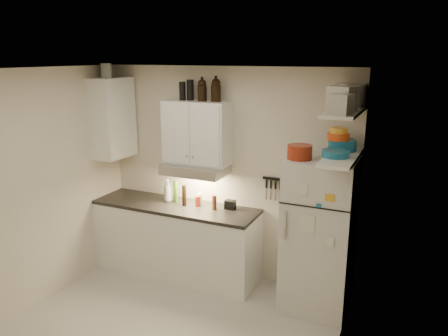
% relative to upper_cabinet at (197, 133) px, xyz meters
% --- Properties ---
extents(ceiling, '(3.20, 3.00, 0.02)m').
position_rel_upper_cabinet_xyz_m(ceiling, '(0.30, -1.33, 0.78)').
color(ceiling, silver).
rests_on(ceiling, ground).
extents(back_wall, '(3.20, 0.02, 2.60)m').
position_rel_upper_cabinet_xyz_m(back_wall, '(0.30, 0.18, -0.53)').
color(back_wall, beige).
rests_on(back_wall, ground).
extents(left_wall, '(0.02, 3.00, 2.60)m').
position_rel_upper_cabinet_xyz_m(left_wall, '(-1.31, -1.33, -0.53)').
color(left_wall, beige).
rests_on(left_wall, ground).
extents(right_wall, '(0.02, 3.00, 2.60)m').
position_rel_upper_cabinet_xyz_m(right_wall, '(1.91, -1.33, -0.53)').
color(right_wall, beige).
rests_on(right_wall, ground).
extents(base_cabinet, '(2.10, 0.60, 0.88)m').
position_rel_upper_cabinet_xyz_m(base_cabinet, '(-0.25, -0.14, -1.39)').
color(base_cabinet, white).
rests_on(base_cabinet, floor).
extents(countertop, '(2.10, 0.62, 0.04)m').
position_rel_upper_cabinet_xyz_m(countertop, '(-0.25, -0.14, -0.93)').
color(countertop, black).
rests_on(countertop, base_cabinet).
extents(upper_cabinet, '(0.80, 0.33, 0.75)m').
position_rel_upper_cabinet_xyz_m(upper_cabinet, '(0.00, 0.00, 0.00)').
color(upper_cabinet, white).
rests_on(upper_cabinet, back_wall).
extents(side_cabinet, '(0.33, 0.55, 1.00)m').
position_rel_upper_cabinet_xyz_m(side_cabinet, '(-1.14, -0.14, 0.12)').
color(side_cabinet, white).
rests_on(side_cabinet, left_wall).
extents(range_hood, '(0.76, 0.46, 0.12)m').
position_rel_upper_cabinet_xyz_m(range_hood, '(0.00, -0.06, -0.44)').
color(range_hood, silver).
rests_on(range_hood, back_wall).
extents(fridge, '(0.70, 0.68, 1.70)m').
position_rel_upper_cabinet_xyz_m(fridge, '(1.55, -0.18, -0.98)').
color(fridge, silver).
rests_on(fridge, floor).
extents(shelf_hi, '(0.30, 0.95, 0.03)m').
position_rel_upper_cabinet_xyz_m(shelf_hi, '(1.75, -0.31, 0.38)').
color(shelf_hi, white).
rests_on(shelf_hi, right_wall).
extents(shelf_lo, '(0.30, 0.95, 0.03)m').
position_rel_upper_cabinet_xyz_m(shelf_lo, '(1.75, -0.31, -0.07)').
color(shelf_lo, white).
rests_on(shelf_lo, right_wall).
extents(knife_strip, '(0.42, 0.02, 0.03)m').
position_rel_upper_cabinet_xyz_m(knife_strip, '(1.00, 0.15, -0.51)').
color(knife_strip, black).
rests_on(knife_strip, back_wall).
extents(dutch_oven, '(0.29, 0.29, 0.15)m').
position_rel_upper_cabinet_xyz_m(dutch_oven, '(1.33, -0.31, -0.05)').
color(dutch_oven, maroon).
rests_on(dutch_oven, fridge).
extents(book_stack, '(0.22, 0.25, 0.07)m').
position_rel_upper_cabinet_xyz_m(book_stack, '(1.73, -0.31, -0.09)').
color(book_stack, gold).
rests_on(book_stack, fridge).
extents(spice_jar, '(0.07, 0.07, 0.09)m').
position_rel_upper_cabinet_xyz_m(spice_jar, '(1.62, -0.31, -0.08)').
color(spice_jar, silver).
rests_on(spice_jar, fridge).
extents(stock_pot, '(0.43, 0.43, 0.23)m').
position_rel_upper_cabinet_xyz_m(stock_pot, '(1.74, 0.02, 0.50)').
color(stock_pot, silver).
rests_on(stock_pot, shelf_hi).
extents(tin_a, '(0.28, 0.27, 0.23)m').
position_rel_upper_cabinet_xyz_m(tin_a, '(1.72, -0.35, 0.50)').
color(tin_a, '#AAAAAD').
rests_on(tin_a, shelf_hi).
extents(tin_b, '(0.22, 0.22, 0.18)m').
position_rel_upper_cabinet_xyz_m(tin_b, '(1.76, -0.65, 0.48)').
color(tin_b, '#AAAAAD').
rests_on(tin_b, shelf_hi).
extents(bowl_teal, '(0.29, 0.29, 0.11)m').
position_rel_upper_cabinet_xyz_m(bowl_teal, '(1.71, -0.07, 0.01)').
color(bowl_teal, '#19678D').
rests_on(bowl_teal, shelf_lo).
extents(bowl_orange, '(0.23, 0.23, 0.07)m').
position_rel_upper_cabinet_xyz_m(bowl_orange, '(1.67, -0.11, 0.10)').
color(bowl_orange, '#F34C16').
rests_on(bowl_orange, bowl_teal).
extents(bowl_yellow, '(0.18, 0.18, 0.06)m').
position_rel_upper_cabinet_xyz_m(bowl_yellow, '(1.67, -0.11, 0.16)').
color(bowl_yellow, '#F5AB2B').
rests_on(bowl_yellow, bowl_orange).
extents(plates, '(0.30, 0.30, 0.07)m').
position_rel_upper_cabinet_xyz_m(plates, '(1.70, -0.39, -0.02)').
color(plates, '#19678D').
rests_on(plates, shelf_lo).
extents(growler_a, '(0.11, 0.11, 0.26)m').
position_rel_upper_cabinet_xyz_m(growler_a, '(0.07, 0.01, 0.50)').
color(growler_a, black).
rests_on(growler_a, upper_cabinet).
extents(growler_b, '(0.15, 0.15, 0.27)m').
position_rel_upper_cabinet_xyz_m(growler_b, '(0.24, 0.03, 0.51)').
color(growler_b, black).
rests_on(growler_b, upper_cabinet).
extents(thermos_a, '(0.11, 0.11, 0.24)m').
position_rel_upper_cabinet_xyz_m(thermos_a, '(-0.10, 0.04, 0.50)').
color(thermos_a, black).
rests_on(thermos_a, upper_cabinet).
extents(thermos_b, '(0.10, 0.10, 0.22)m').
position_rel_upper_cabinet_xyz_m(thermos_b, '(-0.18, -0.01, 0.48)').
color(thermos_b, black).
rests_on(thermos_b, upper_cabinet).
extents(side_jar, '(0.13, 0.13, 0.17)m').
position_rel_upper_cabinet_xyz_m(side_jar, '(-1.17, -0.16, 0.71)').
color(side_jar, silver).
rests_on(side_jar, side_cabinet).
extents(soap_bottle, '(0.14, 0.14, 0.32)m').
position_rel_upper_cabinet_xyz_m(soap_bottle, '(-0.40, -0.05, -0.74)').
color(soap_bottle, white).
rests_on(soap_bottle, countertop).
extents(pepper_mill, '(0.07, 0.07, 0.18)m').
position_rel_upper_cabinet_xyz_m(pepper_mill, '(0.26, -0.09, -0.81)').
color(pepper_mill, brown).
rests_on(pepper_mill, countertop).
extents(oil_bottle, '(0.07, 0.07, 0.28)m').
position_rel_upper_cabinet_xyz_m(oil_bottle, '(-0.30, -0.04, -0.76)').
color(oil_bottle, '#3F721C').
rests_on(oil_bottle, countertop).
extents(vinegar_bottle, '(0.06, 0.06, 0.26)m').
position_rel_upper_cabinet_xyz_m(vinegar_bottle, '(-0.14, -0.11, -0.77)').
color(vinegar_bottle, black).
rests_on(vinegar_bottle, countertop).
extents(clear_bottle, '(0.06, 0.06, 0.16)m').
position_rel_upper_cabinet_xyz_m(clear_bottle, '(0.04, -0.03, -0.83)').
color(clear_bottle, silver).
rests_on(clear_bottle, countertop).
extents(red_jar, '(0.08, 0.08, 0.13)m').
position_rel_upper_cabinet_xyz_m(red_jar, '(0.03, -0.06, -0.84)').
color(red_jar, maroon).
rests_on(red_jar, countertop).
extents(caddy, '(0.13, 0.09, 0.11)m').
position_rel_upper_cabinet_xyz_m(caddy, '(0.43, 0.01, -0.85)').
color(caddy, black).
rests_on(caddy, countertop).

